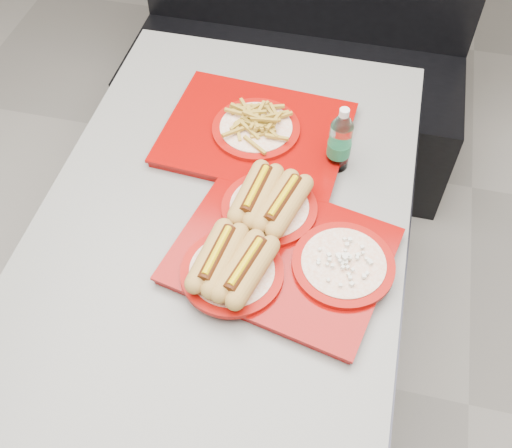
% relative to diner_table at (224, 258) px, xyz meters
% --- Properties ---
extents(ground, '(6.00, 6.00, 0.00)m').
position_rel_diner_table_xyz_m(ground, '(0.00, 0.00, -0.58)').
color(ground, gray).
rests_on(ground, ground).
extents(diner_table, '(0.92, 1.42, 0.75)m').
position_rel_diner_table_xyz_m(diner_table, '(0.00, 0.00, 0.00)').
color(diner_table, black).
rests_on(diner_table, ground).
extents(booth_bench, '(1.30, 0.57, 1.35)m').
position_rel_diner_table_xyz_m(booth_bench, '(0.00, 1.09, -0.18)').
color(booth_bench, black).
rests_on(booth_bench, ground).
extents(tray_near, '(0.54, 0.47, 0.10)m').
position_rel_diner_table_xyz_m(tray_near, '(0.15, -0.07, 0.20)').
color(tray_near, '#820603').
rests_on(tray_near, diner_table).
extents(tray_far, '(0.51, 0.41, 0.10)m').
position_rel_diner_table_xyz_m(tray_far, '(0.02, 0.30, 0.19)').
color(tray_far, '#820603').
rests_on(tray_far, diner_table).
extents(water_bottle, '(0.06, 0.06, 0.19)m').
position_rel_diner_table_xyz_m(water_bottle, '(0.25, 0.25, 0.25)').
color(water_bottle, silver).
rests_on(water_bottle, diner_table).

